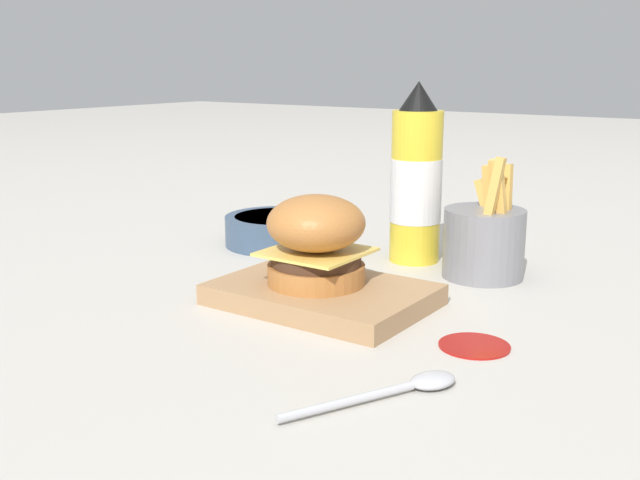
{
  "coord_description": "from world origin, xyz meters",
  "views": [
    {
      "loc": [
        -0.49,
        0.63,
        0.25
      ],
      "look_at": [
        -0.05,
        0.0,
        0.07
      ],
      "focal_mm": 42.0,
      "sensor_mm": 36.0,
      "label": 1
    }
  ],
  "objects_px": {
    "burger": "(318,239)",
    "ketchup_bottle": "(416,182)",
    "side_bowl": "(278,229)",
    "serving_board": "(320,296)",
    "spoon": "(407,387)",
    "fries_basket": "(484,241)"
  },
  "relations": [
    {
      "from": "burger",
      "to": "ketchup_bottle",
      "type": "xyz_separation_m",
      "value": [
        -0.0,
        -0.22,
        0.03
      ]
    },
    {
      "from": "burger",
      "to": "side_bowl",
      "type": "relative_size",
      "value": 0.7
    },
    {
      "from": "serving_board",
      "to": "spoon",
      "type": "height_order",
      "value": "serving_board"
    },
    {
      "from": "serving_board",
      "to": "fries_basket",
      "type": "xyz_separation_m",
      "value": [
        -0.1,
        -0.2,
        0.03
      ]
    },
    {
      "from": "serving_board",
      "to": "spoon",
      "type": "relative_size",
      "value": 1.47
    },
    {
      "from": "fries_basket",
      "to": "side_bowl",
      "type": "distance_m",
      "value": 0.31
    },
    {
      "from": "ketchup_bottle",
      "to": "spoon",
      "type": "distance_m",
      "value": 0.42
    },
    {
      "from": "serving_board",
      "to": "fries_basket",
      "type": "height_order",
      "value": "fries_basket"
    },
    {
      "from": "serving_board",
      "to": "burger",
      "type": "height_order",
      "value": "burger"
    },
    {
      "from": "burger",
      "to": "side_bowl",
      "type": "bearing_deg",
      "value": -42.89
    },
    {
      "from": "fries_basket",
      "to": "side_bowl",
      "type": "height_order",
      "value": "fries_basket"
    },
    {
      "from": "ketchup_bottle",
      "to": "spoon",
      "type": "relative_size",
      "value": 1.54
    },
    {
      "from": "burger",
      "to": "side_bowl",
      "type": "distance_m",
      "value": 0.27
    },
    {
      "from": "serving_board",
      "to": "side_bowl",
      "type": "distance_m",
      "value": 0.28
    },
    {
      "from": "burger",
      "to": "spoon",
      "type": "xyz_separation_m",
      "value": [
        -0.19,
        0.15,
        -0.06
      ]
    },
    {
      "from": "serving_board",
      "to": "burger",
      "type": "distance_m",
      "value": 0.06
    },
    {
      "from": "burger",
      "to": "fries_basket",
      "type": "xyz_separation_m",
      "value": [
        -0.11,
        -0.19,
        -0.03
      ]
    },
    {
      "from": "serving_board",
      "to": "fries_basket",
      "type": "relative_size",
      "value": 1.48
    },
    {
      "from": "spoon",
      "to": "side_bowl",
      "type": "bearing_deg",
      "value": 75.66
    },
    {
      "from": "ketchup_bottle",
      "to": "spoon",
      "type": "xyz_separation_m",
      "value": [
        -0.19,
        0.36,
        -0.1
      ]
    },
    {
      "from": "serving_board",
      "to": "side_bowl",
      "type": "height_order",
      "value": "side_bowl"
    },
    {
      "from": "ketchup_bottle",
      "to": "fries_basket",
      "type": "bearing_deg",
      "value": 168.27
    }
  ]
}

